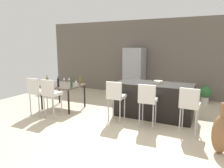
# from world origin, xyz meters

# --- Properties ---
(ground_plane) EXTENTS (10.00, 10.00, 0.00)m
(ground_plane) POSITION_xyz_m (0.00, 0.00, 0.00)
(ground_plane) COLOR beige
(back_wall) EXTENTS (10.00, 0.12, 2.90)m
(back_wall) POSITION_xyz_m (0.00, 3.13, 1.45)
(back_wall) COLOR #665B51
(back_wall) RESTS_ON ground_plane
(kitchen_island) EXTENTS (2.04, 0.93, 0.92)m
(kitchen_island) POSITION_xyz_m (0.38, 0.67, 0.46)
(kitchen_island) COLOR black
(kitchen_island) RESTS_ON ground_plane
(bar_chair_left) EXTENTS (0.41, 0.41, 1.05)m
(bar_chair_left) POSITION_xyz_m (-0.38, -0.18, 0.70)
(bar_chair_left) COLOR silver
(bar_chair_left) RESTS_ON ground_plane
(bar_chair_middle) EXTENTS (0.43, 0.43, 1.05)m
(bar_chair_middle) POSITION_xyz_m (0.45, -0.18, 0.70)
(bar_chair_middle) COLOR silver
(bar_chair_middle) RESTS_ON ground_plane
(bar_chair_right) EXTENTS (0.42, 0.42, 1.05)m
(bar_chair_right) POSITION_xyz_m (1.37, -0.18, 0.70)
(bar_chair_right) COLOR silver
(bar_chair_right) RESTS_ON ground_plane
(dining_table) EXTENTS (1.14, 0.92, 0.74)m
(dining_table) POSITION_xyz_m (-2.32, 0.17, 0.67)
(dining_table) COLOR #4C4238
(dining_table) RESTS_ON ground_plane
(dining_chair_near) EXTENTS (0.40, 0.40, 1.05)m
(dining_chair_near) POSITION_xyz_m (-2.57, -0.65, 0.70)
(dining_chair_near) COLOR silver
(dining_chair_near) RESTS_ON ground_plane
(dining_chair_far) EXTENTS (0.40, 0.40, 1.05)m
(dining_chair_far) POSITION_xyz_m (-2.06, -0.65, 0.70)
(dining_chair_far) COLOR silver
(dining_chair_far) RESTS_ON ground_plane
(wine_bottle_inner) EXTENTS (0.08, 0.08, 0.31)m
(wine_bottle_inner) POSITION_xyz_m (-2.67, -0.12, 0.86)
(wine_bottle_inner) COLOR brown
(wine_bottle_inner) RESTS_ON dining_table
(wine_bottle_near) EXTENTS (0.07, 0.07, 0.29)m
(wine_bottle_near) POSITION_xyz_m (-1.86, -0.01, 0.85)
(wine_bottle_near) COLOR #194723
(wine_bottle_near) RESTS_ON dining_table
(wine_bottle_right) EXTENTS (0.06, 0.06, 0.31)m
(wine_bottle_right) POSITION_xyz_m (-1.89, 0.47, 0.86)
(wine_bottle_right) COLOR brown
(wine_bottle_right) RESTS_ON dining_table
(wine_bottle_far) EXTENTS (0.06, 0.06, 0.31)m
(wine_bottle_far) POSITION_xyz_m (-2.23, -0.15, 0.86)
(wine_bottle_far) COLOR black
(wine_bottle_far) RESTS_ON dining_table
(wine_glass_left) EXTENTS (0.07, 0.07, 0.17)m
(wine_glass_left) POSITION_xyz_m (-1.88, 0.24, 0.86)
(wine_glass_left) COLOR silver
(wine_glass_left) RESTS_ON dining_table
(wine_glass_middle) EXTENTS (0.07, 0.07, 0.17)m
(wine_glass_middle) POSITION_xyz_m (-2.55, 0.51, 0.86)
(wine_glass_middle) COLOR silver
(wine_glass_middle) RESTS_ON dining_table
(wine_glass_end) EXTENTS (0.07, 0.07, 0.17)m
(wine_glass_end) POSITION_xyz_m (-2.40, 0.57, 0.86)
(wine_glass_end) COLOR silver
(wine_glass_end) RESTS_ON dining_table
(refrigerator) EXTENTS (0.72, 0.68, 1.84)m
(refrigerator) POSITION_xyz_m (-0.92, 2.69, 0.92)
(refrigerator) COLOR #939699
(refrigerator) RESTS_ON ground_plane
(fruit_bowl) EXTENTS (0.23, 0.23, 0.07)m
(fruit_bowl) POSITION_xyz_m (0.47, 0.73, 0.96)
(fruit_bowl) COLOR beige
(fruit_bowl) RESTS_ON kitchen_island
(floor_vase) EXTENTS (0.30, 0.30, 0.94)m
(floor_vase) POSITION_xyz_m (1.98, -0.78, 0.38)
(floor_vase) COLOR brown
(floor_vase) RESTS_ON ground_plane
(potted_plant) EXTENTS (0.39, 0.39, 0.59)m
(potted_plant) POSITION_xyz_m (1.61, 2.68, 0.35)
(potted_plant) COLOR beige
(potted_plant) RESTS_ON ground_plane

